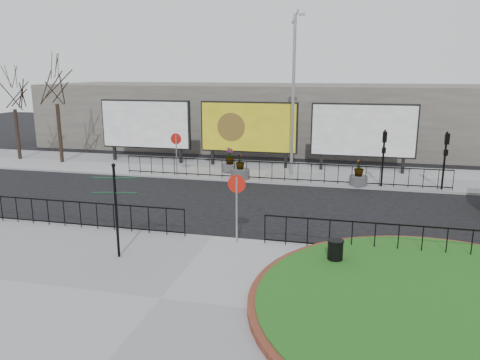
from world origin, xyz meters
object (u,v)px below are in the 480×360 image
(billboard_mid, at_px, (249,128))
(lamp_post, at_px, (293,94))
(planter_a, at_px, (230,163))
(fingerpost_sign, at_px, (116,201))
(planter_c, at_px, (359,176))
(planter_b, at_px, (240,170))
(litter_bin, at_px, (335,253))

(billboard_mid, bearing_deg, lamp_post, -33.25)
(billboard_mid, distance_m, lamp_post, 4.23)
(billboard_mid, distance_m, planter_a, 2.86)
(lamp_post, height_order, fingerpost_sign, lamp_post)
(billboard_mid, relative_size, planter_c, 4.32)
(planter_b, bearing_deg, planter_c, 0.00)
(lamp_post, bearing_deg, planter_b, -149.42)
(litter_bin, xyz_separation_m, planter_b, (-5.70, 11.10, 0.04))
(billboard_mid, bearing_deg, planter_a, -110.16)
(billboard_mid, relative_size, planter_b, 4.24)
(lamp_post, distance_m, planter_a, 5.59)
(lamp_post, xyz_separation_m, planter_a, (-3.73, -0.00, -4.16))
(litter_bin, bearing_deg, planter_b, 117.17)
(fingerpost_sign, relative_size, planter_c, 2.19)
(planter_a, bearing_deg, litter_bin, -62.11)
(lamp_post, relative_size, planter_a, 6.31)
(planter_a, bearing_deg, planter_c, -11.99)
(fingerpost_sign, xyz_separation_m, planter_a, (0.25, 13.59, -1.36))
(litter_bin, distance_m, planter_a, 14.37)
(lamp_post, relative_size, planter_b, 6.31)
(litter_bin, xyz_separation_m, planter_a, (-6.72, 12.70, 0.11))
(billboard_mid, relative_size, litter_bin, 7.26)
(planter_c, bearing_deg, billboard_mid, 152.33)
(planter_c, bearing_deg, fingerpost_sign, -123.01)
(planter_b, bearing_deg, litter_bin, -62.83)
(litter_bin, distance_m, planter_b, 12.48)
(lamp_post, distance_m, planter_b, 5.27)
(planter_c, bearing_deg, litter_bin, -94.18)
(litter_bin, bearing_deg, fingerpost_sign, -172.76)
(billboard_mid, distance_m, planter_b, 4.11)
(fingerpost_sign, bearing_deg, lamp_post, 64.95)
(billboard_mid, xyz_separation_m, planter_b, (0.30, -3.57, -2.01))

